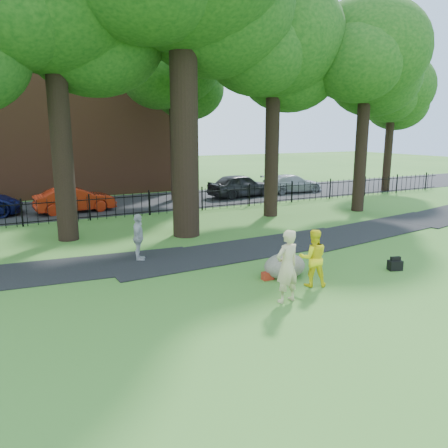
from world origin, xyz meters
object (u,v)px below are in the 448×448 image
boulder (285,264)px  red_sedan (75,200)px  man (313,258)px  woman (287,266)px

boulder → red_sedan: (-3.88, 13.85, 0.30)m
boulder → man: bearing=-76.1°
man → boulder: (-0.25, 1.00, -0.43)m
boulder → red_sedan: size_ratio=0.32×
woman → man: 1.49m
woman → man: (1.34, 0.64, -0.13)m
woman → man: bearing=-161.9°
boulder → red_sedan: bearing=105.7°
man → boulder: 1.12m
man → red_sedan: 15.42m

